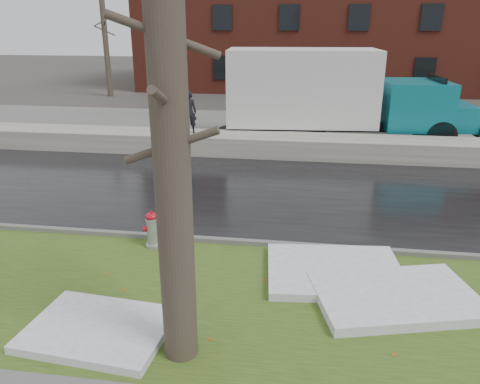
# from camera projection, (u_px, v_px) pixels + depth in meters

# --- Properties ---
(ground) EXTENTS (120.00, 120.00, 0.00)m
(ground) POSITION_uv_depth(u_px,v_px,m) (236.00, 267.00, 9.57)
(ground) COLOR #47423D
(ground) RESTS_ON ground
(verge) EXTENTS (60.00, 4.50, 0.04)m
(verge) POSITION_uv_depth(u_px,v_px,m) (226.00, 300.00, 8.40)
(verge) COLOR #2F4617
(verge) RESTS_ON ground
(road) EXTENTS (60.00, 7.00, 0.03)m
(road) POSITION_uv_depth(u_px,v_px,m) (260.00, 192.00, 13.75)
(road) COLOR black
(road) RESTS_ON ground
(parking_lot) EXTENTS (60.00, 9.00, 0.03)m
(parking_lot) POSITION_uv_depth(u_px,v_px,m) (279.00, 130.00, 21.65)
(parking_lot) COLOR slate
(parking_lot) RESTS_ON ground
(curb) EXTENTS (60.00, 0.15, 0.14)m
(curb) POSITION_uv_depth(u_px,v_px,m) (243.00, 243.00, 10.48)
(curb) COLOR slate
(curb) RESTS_ON ground
(snowbank) EXTENTS (60.00, 1.60, 0.75)m
(snowbank) POSITION_uv_depth(u_px,v_px,m) (271.00, 145.00, 17.53)
(snowbank) COLOR #B5B1A5
(snowbank) RESTS_ON ground
(brick_building) EXTENTS (26.00, 12.00, 10.00)m
(brick_building) POSITION_uv_depth(u_px,v_px,m) (322.00, 18.00, 35.48)
(brick_building) COLOR maroon
(brick_building) RESTS_ON ground
(bg_tree_left) EXTENTS (1.40, 1.62, 6.50)m
(bg_tree_left) POSITION_uv_depth(u_px,v_px,m) (106.00, 45.00, 30.51)
(bg_tree_left) COLOR brown
(bg_tree_left) RESTS_ON ground
(bg_tree_center) EXTENTS (1.40, 1.62, 6.50)m
(bg_tree_center) POSITION_uv_depth(u_px,v_px,m) (208.00, 43.00, 33.42)
(bg_tree_center) COLOR brown
(bg_tree_center) RESTS_ON ground
(fire_hydrant) EXTENTS (0.42, 0.39, 0.84)m
(fire_hydrant) POSITION_uv_depth(u_px,v_px,m) (152.00, 228.00, 10.23)
(fire_hydrant) COLOR #A3A6AA
(fire_hydrant) RESTS_ON verge
(tree) EXTENTS (1.29, 1.54, 6.22)m
(tree) POSITION_uv_depth(u_px,v_px,m) (171.00, 151.00, 5.99)
(tree) COLOR brown
(tree) RESTS_ON verge
(box_truck) EXTENTS (11.33, 3.33, 3.75)m
(box_truck) POSITION_uv_depth(u_px,v_px,m) (331.00, 95.00, 18.77)
(box_truck) COLOR black
(box_truck) RESTS_ON ground
(worker) EXTENTS (0.66, 0.51, 1.60)m
(worker) POSITION_uv_depth(u_px,v_px,m) (189.00, 112.00, 17.54)
(worker) COLOR black
(worker) RESTS_ON snowbank
(snow_patch_near) EXTENTS (2.77, 2.23, 0.16)m
(snow_patch_near) POSITION_uv_depth(u_px,v_px,m) (335.00, 271.00, 9.17)
(snow_patch_near) COLOR white
(snow_patch_near) RESTS_ON verge
(snow_patch_far) EXTENTS (2.33, 1.79, 0.14)m
(snow_patch_far) POSITION_uv_depth(u_px,v_px,m) (98.00, 329.00, 7.46)
(snow_patch_far) COLOR white
(snow_patch_far) RESTS_ON verge
(snow_patch_side) EXTENTS (3.17, 2.45, 0.18)m
(snow_patch_side) POSITION_uv_depth(u_px,v_px,m) (396.00, 297.00, 8.31)
(snow_patch_side) COLOR white
(snow_patch_side) RESTS_ON verge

